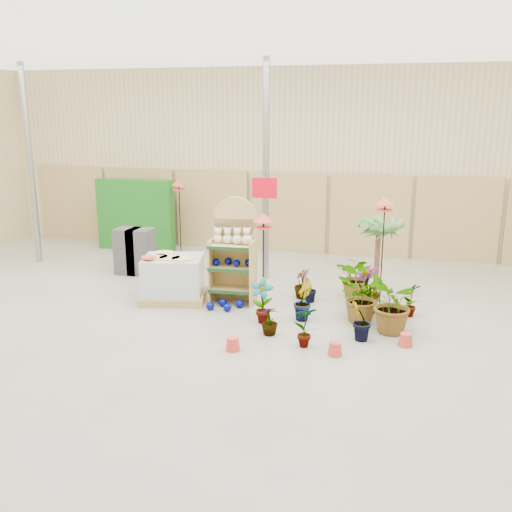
% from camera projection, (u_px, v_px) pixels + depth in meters
% --- Properties ---
extents(room, '(15.20, 12.10, 4.70)m').
position_uv_depth(room, '(229.00, 191.00, 9.19)').
color(room, gray).
rests_on(room, ground).
extents(display_shelf, '(0.84, 0.56, 1.96)m').
position_uv_depth(display_shelf, '(234.00, 254.00, 10.52)').
color(display_shelf, tan).
rests_on(display_shelf, ground).
extents(teddy_bears, '(0.72, 0.19, 0.31)m').
position_uv_depth(teddy_bears, '(234.00, 237.00, 10.34)').
color(teddy_bears, beige).
rests_on(teddy_bears, display_shelf).
extents(gazing_balls_shelf, '(0.72, 0.25, 0.14)m').
position_uv_depth(gazing_balls_shelf, '(232.00, 262.00, 10.45)').
color(gazing_balls_shelf, '#010962').
rests_on(gazing_balls_shelf, display_shelf).
extents(gazing_balls_floor, '(0.63, 0.39, 0.15)m').
position_uv_depth(gazing_balls_floor, '(225.00, 305.00, 10.25)').
color(gazing_balls_floor, '#010962').
rests_on(gazing_balls_floor, ground).
extents(pallet_stack, '(1.36, 1.21, 0.87)m').
position_uv_depth(pallet_stack, '(173.00, 279.00, 10.67)').
color(pallet_stack, '#9B7D4A').
rests_on(pallet_stack, ground).
extents(charcoal_planters, '(0.80, 0.50, 1.00)m').
position_uv_depth(charcoal_planters, '(135.00, 251.00, 12.39)').
color(charcoal_planters, '#2E2E2E').
rests_on(charcoal_planters, ground).
extents(trellis_stock, '(2.00, 0.30, 1.80)m').
position_uv_depth(trellis_stock, '(135.00, 215.00, 14.45)').
color(trellis_stock, '#175D16').
rests_on(trellis_stock, ground).
extents(offer_sign, '(0.50, 0.08, 2.20)m').
position_uv_depth(offer_sign, '(265.00, 210.00, 11.27)').
color(offer_sign, gray).
rests_on(offer_sign, ground).
extents(bird_table_front, '(0.34, 0.34, 1.81)m').
position_uv_depth(bird_table_front, '(263.00, 221.00, 9.53)').
color(bird_table_front, black).
rests_on(bird_table_front, ground).
extents(bird_table_right, '(0.34, 0.34, 2.02)m').
position_uv_depth(bird_table_right, '(385.00, 204.00, 9.98)').
color(bird_table_right, black).
rests_on(bird_table_right, ground).
extents(bird_table_back, '(0.34, 0.34, 1.87)m').
position_uv_depth(bird_table_back, '(179.00, 185.00, 13.64)').
color(bird_table_back, black).
rests_on(bird_table_back, ground).
extents(palm, '(0.70, 0.70, 1.61)m').
position_uv_depth(palm, '(379.00, 227.00, 10.65)').
color(palm, brown).
rests_on(palm, ground).
extents(potted_plant_0, '(0.42, 0.30, 0.77)m').
position_uv_depth(potted_plant_0, '(262.00, 301.00, 9.52)').
color(potted_plant_0, '#417737').
rests_on(potted_plant_0, ground).
extents(potted_plant_1, '(0.33, 0.39, 0.67)m').
position_uv_depth(potted_plant_1, '(302.00, 301.00, 9.69)').
color(potted_plant_1, '#417737').
rests_on(potted_plant_1, ground).
extents(potted_plant_2, '(0.93, 0.85, 0.90)m').
position_uv_depth(potted_plant_2, '(359.00, 297.00, 9.54)').
color(potted_plant_2, '#417737').
rests_on(potted_plant_2, ground).
extents(potted_plant_3, '(0.63, 0.63, 0.87)m').
position_uv_depth(potted_plant_3, '(366.00, 290.00, 9.96)').
color(potted_plant_3, '#417737').
rests_on(potted_plant_3, ground).
extents(potted_plant_4, '(0.39, 0.38, 0.62)m').
position_uv_depth(potted_plant_4, '(411.00, 299.00, 9.84)').
color(potted_plant_4, '#417737').
rests_on(potted_plant_4, ground).
extents(potted_plant_5, '(0.24, 0.29, 0.52)m').
position_uv_depth(potted_plant_5, '(310.00, 289.00, 10.56)').
color(potted_plant_5, '#417737').
rests_on(potted_plant_5, ground).
extents(potted_plant_6, '(0.95, 0.90, 0.83)m').
position_uv_depth(potted_plant_6, '(357.00, 277.00, 10.78)').
color(potted_plant_6, '#417737').
rests_on(potted_plant_6, ground).
extents(potted_plant_7, '(0.36, 0.36, 0.47)m').
position_uv_depth(potted_plant_7, '(270.00, 321.00, 9.05)').
color(potted_plant_7, '#417737').
rests_on(potted_plant_7, ground).
extents(potted_plant_8, '(0.43, 0.39, 0.68)m').
position_uv_depth(potted_plant_8, '(305.00, 325.00, 8.57)').
color(potted_plant_8, '#417737').
rests_on(potted_plant_8, ground).
extents(potted_plant_9, '(0.43, 0.45, 0.64)m').
position_uv_depth(potted_plant_9, '(360.00, 321.00, 8.78)').
color(potted_plant_9, '#417737').
rests_on(potted_plant_9, ground).
extents(potted_plant_10, '(0.95, 1.03, 0.98)m').
position_uv_depth(potted_plant_10, '(394.00, 305.00, 9.03)').
color(potted_plant_10, '#417737').
rests_on(potted_plant_10, ground).
extents(potted_plant_11, '(0.44, 0.44, 0.57)m').
position_uv_depth(potted_plant_11, '(302.00, 284.00, 10.81)').
color(potted_plant_11, '#417737').
rests_on(potted_plant_11, ground).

